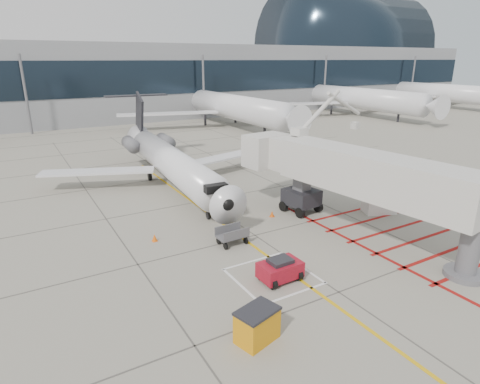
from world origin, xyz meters
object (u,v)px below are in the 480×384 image
pushback_tug (280,269)px  spill_bin (257,325)px  regional_jet (178,151)px  jet_bridge (371,183)px

pushback_tug → spill_bin: spill_bin is taller
pushback_tug → spill_bin: size_ratio=1.31×
regional_jet → spill_bin: size_ratio=16.80×
spill_bin → regional_jet: bearing=61.7°
jet_bridge → pushback_tug: bearing=-176.2°
jet_bridge → pushback_tug: jet_bridge is taller
regional_jet → spill_bin: 20.69m
jet_bridge → spill_bin: 13.16m
regional_jet → jet_bridge: size_ratio=1.54×
jet_bridge → pushback_tug: 8.82m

